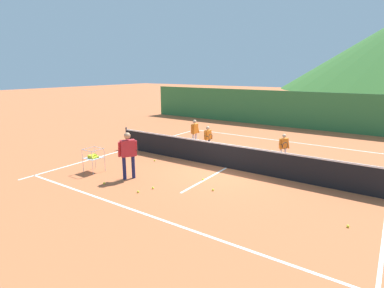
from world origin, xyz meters
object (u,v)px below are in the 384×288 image
(student_2, at_px, (284,145))
(tennis_ball_2, at_px, (138,192))
(tennis_net, at_px, (227,156))
(ball_cart, at_px, (93,157))
(student_1, at_px, (208,137))
(instructor, at_px, (128,151))
(tennis_ball_4, at_px, (213,190))
(tennis_ball_5, at_px, (155,160))
(student_0, at_px, (195,130))
(tennis_ball_0, at_px, (203,179))
(tennis_ball_1, at_px, (104,183))
(tennis_ball_3, at_px, (153,188))
(tennis_ball_6, at_px, (348,226))

(student_2, bearing_deg, tennis_ball_2, -114.96)
(tennis_net, relative_size, ball_cart, 12.38)
(ball_cart, bearing_deg, student_1, 66.91)
(instructor, relative_size, tennis_ball_4, 24.56)
(instructor, distance_m, ball_cart, 1.71)
(tennis_ball_4, relative_size, tennis_ball_5, 1.00)
(student_1, bearing_deg, student_0, 152.31)
(tennis_ball_0, height_order, tennis_ball_1, same)
(student_2, relative_size, tennis_ball_5, 17.72)
(tennis_net, relative_size, tennis_ball_1, 163.73)
(tennis_ball_4, bearing_deg, tennis_ball_2, -141.91)
(tennis_ball_1, relative_size, tennis_ball_2, 1.00)
(tennis_ball_0, xyz_separation_m, tennis_ball_3, (-0.92, -1.58, 0.00))
(tennis_net, xyz_separation_m, tennis_ball_2, (-1.12, -3.78, -0.47))
(ball_cart, height_order, tennis_ball_2, ball_cart)
(student_1, xyz_separation_m, tennis_ball_0, (1.83, -3.33, -0.71))
(tennis_net, relative_size, tennis_ball_0, 163.73)
(instructor, relative_size, student_2, 1.39)
(tennis_ball_6, bearing_deg, tennis_net, 151.95)
(ball_cart, distance_m, tennis_ball_0, 4.24)
(instructor, bearing_deg, student_1, 84.68)
(tennis_ball_1, height_order, tennis_ball_6, same)
(tennis_net, relative_size, instructor, 6.67)
(student_2, relative_size, tennis_ball_6, 17.72)
(tennis_net, distance_m, student_2, 2.56)
(tennis_net, xyz_separation_m, ball_cart, (-3.94, -3.24, 0.10))
(student_1, relative_size, tennis_ball_0, 18.16)
(ball_cart, bearing_deg, tennis_ball_4, 11.05)
(instructor, relative_size, student_1, 1.35)
(student_1, bearing_deg, tennis_ball_3, -79.51)
(instructor, relative_size, tennis_ball_6, 24.56)
(student_2, relative_size, tennis_ball_0, 17.72)
(student_1, relative_size, tennis_ball_6, 18.16)
(tennis_ball_2, xyz_separation_m, tennis_ball_5, (-1.83, 2.89, 0.00))
(student_0, bearing_deg, tennis_net, -36.60)
(tennis_ball_1, relative_size, tennis_ball_4, 1.00)
(tennis_ball_0, bearing_deg, ball_cart, -158.51)
(tennis_ball_0, distance_m, tennis_ball_6, 4.74)
(tennis_net, distance_m, tennis_ball_1, 4.70)
(tennis_ball_2, distance_m, tennis_ball_4, 2.37)
(tennis_ball_1, xyz_separation_m, tennis_ball_2, (1.47, 0.10, 0.00))
(student_1, distance_m, ball_cart, 5.29)
(tennis_ball_2, bearing_deg, tennis_ball_6, 12.78)
(tennis_ball_0, bearing_deg, instructor, -149.88)
(student_1, bearing_deg, tennis_ball_0, -61.17)
(tennis_ball_0, bearing_deg, student_1, 118.83)
(tennis_ball_1, distance_m, tennis_ball_2, 1.48)
(student_0, distance_m, tennis_ball_3, 5.93)
(ball_cart, relative_size, tennis_ball_0, 13.22)
(instructor, distance_m, tennis_ball_0, 2.79)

